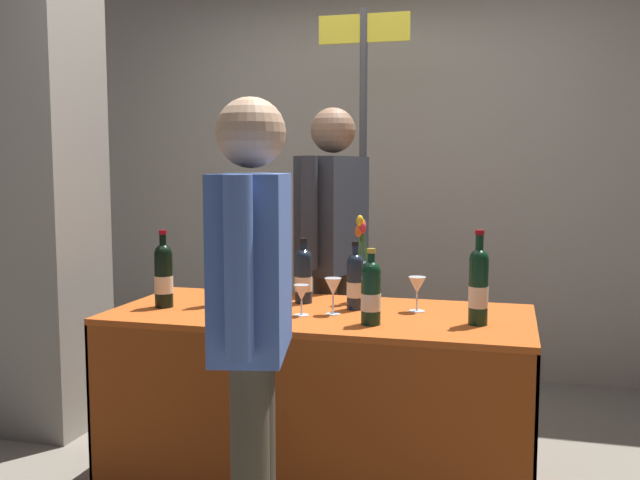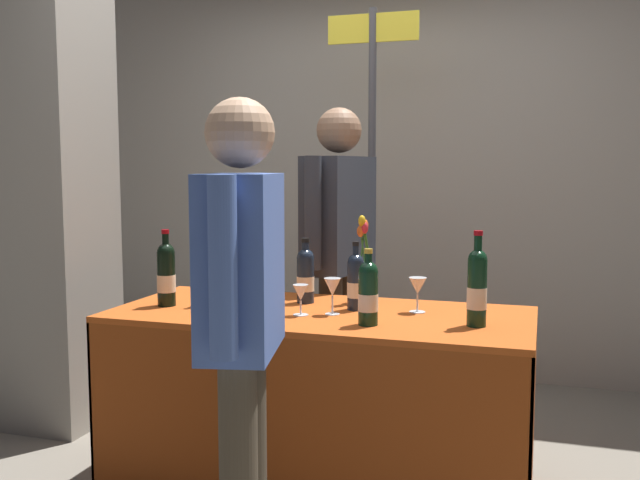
{
  "view_description": "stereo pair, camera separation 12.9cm",
  "coord_description": "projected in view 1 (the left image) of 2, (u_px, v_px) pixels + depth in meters",
  "views": [
    {
      "loc": [
        0.75,
        -2.8,
        1.35
      ],
      "look_at": [
        0.0,
        0.0,
        1.05
      ],
      "focal_mm": 39.67,
      "sensor_mm": 36.0,
      "label": 1
    },
    {
      "loc": [
        0.88,
        -2.77,
        1.35
      ],
      "look_at": [
        0.0,
        0.0,
        1.05
      ],
      "focal_mm": 39.67,
      "sensor_mm": 36.0,
      "label": 2
    }
  ],
  "objects": [
    {
      "name": "back_partition",
      "position": [
        392.0,
        163.0,
        4.62
      ],
      "size": [
        7.51,
        0.12,
        2.76
      ],
      "primitive_type": "cube",
      "color": "#9E998E",
      "rests_on": "ground_plane"
    },
    {
      "name": "concrete_pillar",
      "position": [
        40.0,
        148.0,
        3.57
      ],
      "size": [
        0.48,
        0.48,
        2.9
      ],
      "primitive_type": "cube",
      "color": "gray",
      "rests_on": "ground_plane"
    },
    {
      "name": "tasting_table",
      "position": [
        320.0,
        364.0,
        2.97
      ],
      "size": [
        1.74,
        0.77,
        0.75
      ],
      "color": "#B74C19",
      "rests_on": "ground_plane"
    },
    {
      "name": "featured_wine_bottle",
      "position": [
        355.0,
        281.0,
        2.98
      ],
      "size": [
        0.07,
        0.07,
        0.29
      ],
      "color": "#192333",
      "rests_on": "tasting_table"
    },
    {
      "name": "display_bottle_0",
      "position": [
        304.0,
        275.0,
        3.12
      ],
      "size": [
        0.08,
        0.08,
        0.29
      ],
      "color": "#192333",
      "rests_on": "tasting_table"
    },
    {
      "name": "display_bottle_1",
      "position": [
        164.0,
        275.0,
        3.03
      ],
      "size": [
        0.08,
        0.08,
        0.33
      ],
      "color": "black",
      "rests_on": "tasting_table"
    },
    {
      "name": "display_bottle_2",
      "position": [
        479.0,
        285.0,
        2.69
      ],
      "size": [
        0.07,
        0.07,
        0.36
      ],
      "color": "black",
      "rests_on": "tasting_table"
    },
    {
      "name": "display_bottle_3",
      "position": [
        238.0,
        271.0,
        3.09
      ],
      "size": [
        0.08,
        0.08,
        0.34
      ],
      "color": "black",
      "rests_on": "tasting_table"
    },
    {
      "name": "display_bottle_4",
      "position": [
        214.0,
        273.0,
        3.06
      ],
      "size": [
        0.07,
        0.07,
        0.34
      ],
      "color": "black",
      "rests_on": "tasting_table"
    },
    {
      "name": "display_bottle_5",
      "position": [
        371.0,
        292.0,
        2.69
      ],
      "size": [
        0.08,
        0.08,
        0.29
      ],
      "color": "black",
      "rests_on": "tasting_table"
    },
    {
      "name": "wine_glass_near_vendor",
      "position": [
        302.0,
        294.0,
        2.86
      ],
      "size": [
        0.06,
        0.06,
        0.13
      ],
      "color": "silver",
      "rests_on": "tasting_table"
    },
    {
      "name": "wine_glass_mid",
      "position": [
        333.0,
        288.0,
        2.88
      ],
      "size": [
        0.07,
        0.07,
        0.15
      ],
      "color": "silver",
      "rests_on": "tasting_table"
    },
    {
      "name": "wine_glass_near_taster",
      "position": [
        417.0,
        286.0,
        2.94
      ],
      "size": [
        0.07,
        0.07,
        0.15
      ],
      "color": "silver",
      "rests_on": "tasting_table"
    },
    {
      "name": "flower_vase",
      "position": [
        361.0,
        274.0,
        3.14
      ],
      "size": [
        0.09,
        0.09,
        0.39
      ],
      "color": "slate",
      "rests_on": "tasting_table"
    },
    {
      "name": "vendor_presenter",
      "position": [
        333.0,
        237.0,
        3.58
      ],
      "size": [
        0.28,
        0.64,
        1.65
      ],
      "rotation": [
        0.0,
        0.0,
        -1.73
      ],
      "color": "#4C4233",
      "rests_on": "ground_plane"
    },
    {
      "name": "taster_foreground_right",
      "position": [
        252.0,
        304.0,
        2.18
      ],
      "size": [
        0.29,
        0.57,
        1.56
      ],
      "rotation": [
        0.0,
        0.0,
        1.79
      ],
      "color": "#4C4233",
      "rests_on": "ground_plane"
    },
    {
      "name": "booth_signpost",
      "position": [
        363.0,
        169.0,
        3.99
      ],
      "size": [
        0.51,
        0.04,
        2.22
      ],
      "color": "#47474C",
      "rests_on": "ground_plane"
    }
  ]
}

